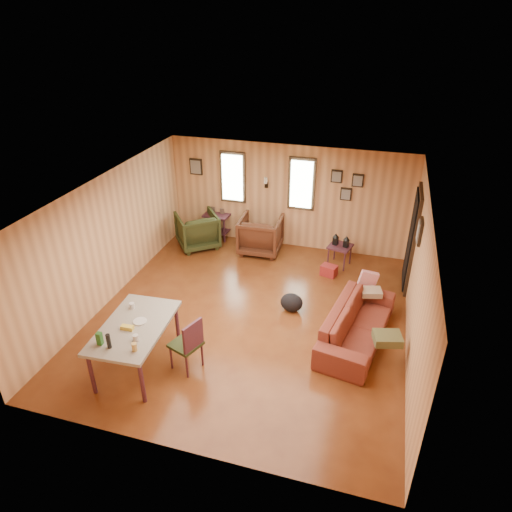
# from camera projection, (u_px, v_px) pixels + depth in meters

# --- Properties ---
(room) EXTENTS (5.54, 6.04, 2.44)m
(room) POSITION_uv_depth(u_px,v_px,m) (263.00, 253.00, 7.97)
(room) COLOR brown
(room) RESTS_ON ground
(sofa) EXTENTS (0.99, 2.22, 0.84)m
(sofa) POSITION_uv_depth(u_px,v_px,m) (358.00, 319.00, 7.59)
(sofa) COLOR maroon
(sofa) RESTS_ON ground
(recliner_brown) EXTENTS (0.94, 0.89, 0.94)m
(recliner_brown) POSITION_uv_depth(u_px,v_px,m) (261.00, 233.00, 10.35)
(recliner_brown) COLOR #4A2616
(recliner_brown) RESTS_ON ground
(recliner_green) EXTENTS (1.20, 1.19, 0.90)m
(recliner_green) POSITION_uv_depth(u_px,v_px,m) (197.00, 229.00, 10.59)
(recliner_green) COLOR #2A3216
(recliner_green) RESTS_ON ground
(end_table) EXTENTS (0.65, 0.60, 0.77)m
(end_table) POSITION_uv_depth(u_px,v_px,m) (218.00, 221.00, 11.03)
(end_table) COLOR #502331
(end_table) RESTS_ON ground
(side_table) EXTENTS (0.56, 0.56, 0.74)m
(side_table) POSITION_uv_depth(u_px,v_px,m) (340.00, 245.00, 9.77)
(side_table) COLOR #502331
(side_table) RESTS_ON ground
(cooler) EXTENTS (0.37, 0.31, 0.23)m
(cooler) POSITION_uv_depth(u_px,v_px,m) (329.00, 270.00, 9.58)
(cooler) COLOR maroon
(cooler) RESTS_ON ground
(backpack) EXTENTS (0.50, 0.45, 0.36)m
(backpack) POSITION_uv_depth(u_px,v_px,m) (292.00, 303.00, 8.43)
(backpack) COLOR black
(backpack) RESTS_ON ground
(sofa_pillows) EXTENTS (0.85, 1.84, 0.38)m
(sofa_pillows) POSITION_uv_depth(u_px,v_px,m) (378.00, 310.00, 7.67)
(sofa_pillows) COLOR brown
(sofa_pillows) RESTS_ON sofa
(dining_table) EXTENTS (1.02, 1.60, 1.02)m
(dining_table) POSITION_uv_depth(u_px,v_px,m) (134.00, 330.00, 6.86)
(dining_table) COLOR gray
(dining_table) RESTS_ON ground
(dining_chair) EXTENTS (0.54, 0.54, 0.92)m
(dining_chair) POSITION_uv_depth(u_px,v_px,m) (189.00, 342.00, 6.91)
(dining_chair) COLOR #2A3216
(dining_chair) RESTS_ON ground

